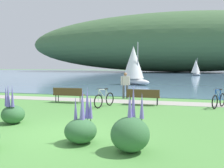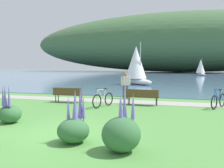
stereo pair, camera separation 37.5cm
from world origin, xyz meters
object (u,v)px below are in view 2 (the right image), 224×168
Objects in this scene: park_bench_near_camera at (142,96)px; park_bench_further_along at (68,94)px; bicycle_beside_path at (103,99)px; person_at_shoreline at (126,84)px; sailboat_mid_bay at (136,65)px; sailboat_toward_hillside at (201,67)px; bicycle_leaning_near_bench at (218,100)px.

park_bench_further_along is at bearing -176.79° from park_bench_near_camera.
park_bench_near_camera is 2.22m from bicycle_beside_path.
person_at_shoreline reaches higher than park_bench_near_camera.
park_bench_further_along is 2.62m from bicycle_beside_path.
park_bench_further_along is at bearing -96.23° from sailboat_mid_bay.
sailboat_toward_hillside is at bearing 79.47° from person_at_shoreline.
person_at_shoreline is 38.58m from sailboat_toward_hillside.
sailboat_mid_bay is (-0.95, 14.68, 1.81)m from bicycle_beside_path.
park_bench_further_along is (-4.35, -0.24, 0.00)m from park_bench_near_camera.
sailboat_mid_bay reaches higher than bicycle_leaning_near_bench.
park_bench_further_along is at bearing -177.49° from bicycle_leaning_near_bench.
bicycle_leaning_near_bench reaches higher than park_bench_near_camera.
park_bench_further_along is at bearing -103.75° from sailboat_toward_hillside.
sailboat_mid_bay is at bearing 101.88° from park_bench_near_camera.
bicycle_leaning_near_bench is at bearing 1.72° from park_bench_near_camera.
bicycle_beside_path is 42.11m from sailboat_toward_hillside.
park_bench_near_camera is at bearing 31.35° from bicycle_beside_path.
sailboat_mid_bay is (-6.72, 13.41, 1.81)m from bicycle_leaning_near_bench.
park_bench_further_along is 1.14× the size of bicycle_leaning_near_bench.
sailboat_toward_hillside reaches higher than bicycle_leaning_near_bench.
park_bench_further_along is 1.06× the size of person_at_shoreline.
person_at_shoreline is at bearing 83.28° from bicycle_beside_path.
person_at_shoreline is 0.37× the size of sailboat_mid_bay.
person_at_shoreline is at bearing -100.53° from sailboat_toward_hillside.
park_bench_near_camera is 0.39× the size of sailboat_mid_bay.
sailboat_toward_hillside reaches higher than bicycle_beside_path.
park_bench_near_camera is 2.81m from person_at_shoreline.
park_bench_near_camera and park_bench_further_along have the same top height.
bicycle_beside_path is at bearing -100.21° from sailboat_toward_hillside.
sailboat_toward_hillside is (7.05, 37.93, 0.75)m from person_at_shoreline.
park_bench_near_camera is at bearing -178.28° from bicycle_leaning_near_bench.
bicycle_leaning_near_bench is at bearing 2.51° from park_bench_further_along.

